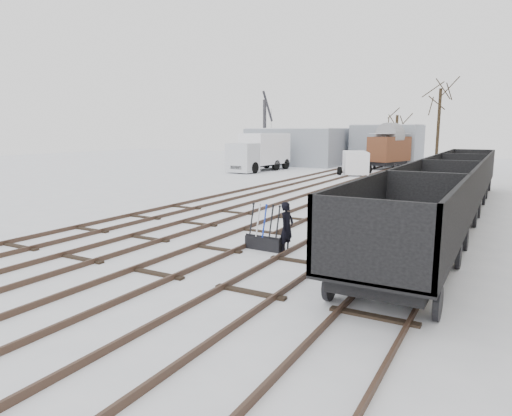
{
  "coord_description": "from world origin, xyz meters",
  "views": [
    {
      "loc": [
        8.25,
        -12.1,
        3.9
      ],
      "look_at": [
        0.58,
        1.63,
        1.2
      ],
      "focal_mm": 32.0,
      "sensor_mm": 36.0,
      "label": 1
    }
  ],
  "objects_px": {
    "ground_frame": "(265,241)",
    "crane": "(265,145)",
    "lorry": "(260,152)",
    "worker": "(287,227)",
    "box_van_wagon": "(389,148)",
    "freight_wagon_a": "(402,245)",
    "panel_van": "(355,162)"
  },
  "relations": [
    {
      "from": "ground_frame",
      "to": "box_van_wagon",
      "type": "height_order",
      "value": "box_van_wagon"
    },
    {
      "from": "freight_wagon_a",
      "to": "lorry",
      "type": "xyz_separation_m",
      "value": [
        -18.88,
        26.93,
        0.84
      ]
    },
    {
      "from": "crane",
      "to": "panel_van",
      "type": "bearing_deg",
      "value": -45.37
    },
    {
      "from": "worker",
      "to": "box_van_wagon",
      "type": "xyz_separation_m",
      "value": [
        -4.65,
        33.75,
        1.26
      ]
    },
    {
      "from": "ground_frame",
      "to": "worker",
      "type": "distance_m",
      "value": 0.92
    },
    {
      "from": "freight_wagon_a",
      "to": "panel_van",
      "type": "distance_m",
      "value": 29.75
    },
    {
      "from": "freight_wagon_a",
      "to": "panel_van",
      "type": "height_order",
      "value": "freight_wagon_a"
    },
    {
      "from": "panel_van",
      "to": "worker",
      "type": "bearing_deg",
      "value": -99.24
    },
    {
      "from": "worker",
      "to": "crane",
      "type": "distance_m",
      "value": 39.43
    },
    {
      "from": "crane",
      "to": "freight_wagon_a",
      "type": "bearing_deg",
      "value": -72.27
    },
    {
      "from": "ground_frame",
      "to": "lorry",
      "type": "relative_size",
      "value": 0.19
    },
    {
      "from": "crane",
      "to": "box_van_wagon",
      "type": "bearing_deg",
      "value": -17.79
    },
    {
      "from": "freight_wagon_a",
      "to": "box_van_wagon",
      "type": "xyz_separation_m",
      "value": [
        -8.53,
        35.09,
        1.08
      ]
    },
    {
      "from": "ground_frame",
      "to": "crane",
      "type": "distance_m",
      "value": 39.18
    },
    {
      "from": "ground_frame",
      "to": "lorry",
      "type": "xyz_separation_m",
      "value": [
        -14.25,
        25.69,
        1.56
      ]
    },
    {
      "from": "ground_frame",
      "to": "box_van_wagon",
      "type": "xyz_separation_m",
      "value": [
        -3.9,
        33.85,
        1.79
      ]
    },
    {
      "from": "panel_van",
      "to": "crane",
      "type": "height_order",
      "value": "crane"
    },
    {
      "from": "box_van_wagon",
      "to": "crane",
      "type": "xyz_separation_m",
      "value": [
        -14.47,
        0.71,
        0.1
      ]
    },
    {
      "from": "lorry",
      "to": "crane",
      "type": "height_order",
      "value": "crane"
    },
    {
      "from": "ground_frame",
      "to": "crane",
      "type": "relative_size",
      "value": 0.18
    },
    {
      "from": "ground_frame",
      "to": "worker",
      "type": "bearing_deg",
      "value": 10.87
    },
    {
      "from": "panel_van",
      "to": "freight_wagon_a",
      "type": "bearing_deg",
      "value": -92.5
    },
    {
      "from": "ground_frame",
      "to": "crane",
      "type": "xyz_separation_m",
      "value": [
        -18.37,
        34.55,
        1.89
      ]
    },
    {
      "from": "ground_frame",
      "to": "lorry",
      "type": "height_order",
      "value": "lorry"
    },
    {
      "from": "freight_wagon_a",
      "to": "lorry",
      "type": "bearing_deg",
      "value": 125.03
    },
    {
      "from": "ground_frame",
      "to": "box_van_wagon",
      "type": "bearing_deg",
      "value": 99.85
    },
    {
      "from": "lorry",
      "to": "crane",
      "type": "xyz_separation_m",
      "value": [
        -4.12,
        8.87,
        0.34
      ]
    },
    {
      "from": "box_van_wagon",
      "to": "crane",
      "type": "distance_m",
      "value": 14.49
    },
    {
      "from": "ground_frame",
      "to": "crane",
      "type": "height_order",
      "value": "crane"
    },
    {
      "from": "freight_wagon_a",
      "to": "lorry",
      "type": "height_order",
      "value": "lorry"
    },
    {
      "from": "worker",
      "to": "freight_wagon_a",
      "type": "distance_m",
      "value": 4.11
    },
    {
      "from": "panel_van",
      "to": "crane",
      "type": "relative_size",
      "value": 0.6
    }
  ]
}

